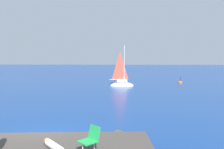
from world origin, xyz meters
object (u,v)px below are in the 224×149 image
beach_chair (91,138)px  marker_buoy (180,83)px  sailboat_near (122,84)px  person_sunbather (56,148)px

beach_chair → marker_buoy: beach_chair is taller
sailboat_near → marker_buoy: size_ratio=4.92×
sailboat_near → beach_chair: sailboat_near is taller
sailboat_near → beach_chair: 22.33m
sailboat_near → marker_buoy: (8.15, 3.47, -0.29)m
person_sunbather → marker_buoy: bearing=116.9°
beach_chair → marker_buoy: bearing=-155.9°
beach_chair → person_sunbather: bearing=-44.0°
person_sunbather → beach_chair: beach_chair is taller
person_sunbather → beach_chair: bearing=50.9°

